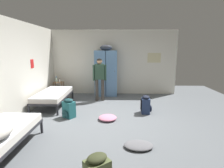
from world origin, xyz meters
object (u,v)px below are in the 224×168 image
Objects in this scene: lotion_bottle at (60,80)px; clothes_pile_pink at (108,118)px; clothes_pile_grey at (139,145)px; backpack_teal at (69,109)px; backpack_navy at (146,105)px; water_bottle at (57,80)px; bed_left_rear at (54,95)px; person_traveler at (100,76)px; shelf_unit at (59,87)px; locker_bank at (106,72)px.

lotion_bottle is 0.33× the size of clothes_pile_pink.
backpack_teal is at bearing 139.48° from clothes_pile_grey.
backpack_navy is 2.28m from backpack_teal.
water_bottle is 0.16m from lotion_bottle.
bed_left_rear is 1.21× the size of person_traveler.
lotion_bottle is at bearing 125.44° from clothes_pile_grey.
shelf_unit is 2.62m from backpack_teal.
bed_left_rear is at bearing 147.49° from clothes_pile_pink.
water_bottle reaches higher than lotion_bottle.
lotion_bottle is 2.58m from backpack_teal.
backpack_navy is (1.52, -1.31, -0.69)m from person_traveler.
lotion_bottle is at bearing -21.80° from water_bottle.
bed_left_rear is 1.33m from lotion_bottle.
water_bottle reaches higher than shelf_unit.
water_bottle is at bearing 131.07° from clothes_pile_pink.
bed_left_rear is at bearing -79.36° from shelf_unit.
clothes_pile_pink is (0.38, -1.86, -0.89)m from person_traveler.
person_traveler is (1.77, -0.69, 0.60)m from shelf_unit.
locker_bank is 9.07× the size of water_bottle.
backpack_navy is at bearing -30.88° from water_bottle.
backpack_teal is (1.13, -2.42, -0.41)m from water_bottle.
bed_left_rear is (-1.71, -1.43, -0.59)m from locker_bank.
water_bottle is (-0.08, 0.02, 0.33)m from shelf_unit.
locker_bank is 3.76× the size of backpack_navy.
shelf_unit is 1.99m from person_traveler.
lotion_bottle reaches higher than clothes_pile_pink.
person_traveler is 2.73× the size of clothes_pile_grey.
clothes_pile_grey is (2.59, -2.60, -0.34)m from bed_left_rear.
backpack_navy is (3.22, -1.95, -0.38)m from lotion_bottle.
water_bottle is 0.41× the size of backpack_navy.
person_traveler is at bearing -20.79° from lotion_bottle.
lotion_bottle reaches higher than backpack_teal.
clothes_pile_grey is (2.92, -3.95, -0.63)m from water_bottle.
bed_left_rear reaches higher than clothes_pile_grey.
backpack_teal is at bearing -66.42° from shelf_unit.
locker_bank is at bearing 102.24° from clothes_pile_grey.
clothes_pile_pink is at bearing -32.51° from bed_left_rear.
locker_bank reaches higher than bed_left_rear.
water_bottle is at bearing 114.99° from backpack_teal.
person_traveler is at bearing -21.17° from shelf_unit.
lotion_bottle is (0.15, -0.06, -0.03)m from water_bottle.
backpack_navy is (3.29, -1.99, -0.09)m from shelf_unit.
backpack_teal is at bearing -169.75° from backpack_navy.
water_bottle is at bearing 126.46° from clothes_pile_grey.
shelf_unit is at bearing 125.84° from clothes_pile_grey.
clothes_pile_pink is at bearing -78.39° from person_traveler.
locker_bank is at bearing 69.89° from backpack_teal.
person_traveler is 6.90× the size of water_bottle.
lotion_bottle is at bearing 97.94° from bed_left_rear.
locker_bank is at bearing 2.32° from water_bottle.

